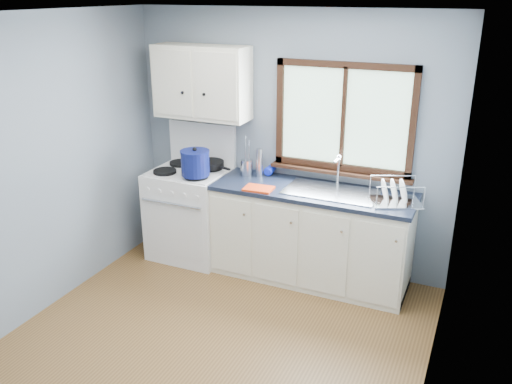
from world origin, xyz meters
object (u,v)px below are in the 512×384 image
at_px(skillet, 210,164).
at_px(base_cabinets, 310,239).
at_px(dish_rack, 395,197).
at_px(gas_range, 191,211).
at_px(thermos, 259,163).
at_px(sink, 331,198).
at_px(utensil_crock, 247,167).
at_px(stockpot, 195,163).

bearing_deg(skillet, base_cabinets, 13.03).
bearing_deg(dish_rack, gas_range, 156.13).
height_order(gas_range, thermos, gas_range).
distance_m(base_cabinets, skillet, 1.27).
xyz_separation_m(base_cabinets, sink, (0.18, -0.00, 0.45)).
xyz_separation_m(sink, skillet, (-1.30, 0.11, 0.13)).
xyz_separation_m(utensil_crock, thermos, (0.13, 0.01, 0.06)).
distance_m(stockpot, dish_rack, 1.89).
relative_size(base_cabinets, thermos, 6.54).
distance_m(skillet, thermos, 0.54).
bearing_deg(utensil_crock, sink, -7.72).
height_order(base_cabinets, utensil_crock, utensil_crock).
height_order(skillet, stockpot, stockpot).
bearing_deg(sink, utensil_crock, 172.28).
bearing_deg(dish_rack, stockpot, 161.06).
height_order(gas_range, dish_rack, gas_range).
relative_size(base_cabinets, sink, 2.20).
bearing_deg(base_cabinets, dish_rack, -2.35).
relative_size(base_cabinets, utensil_crock, 4.63).
height_order(base_cabinets, stockpot, stockpot).
bearing_deg(gas_range, skillet, 35.86).
relative_size(sink, dish_rack, 1.67).
bearing_deg(thermos, sink, -9.88).
bearing_deg(gas_range, base_cabinets, 0.82).
bearing_deg(gas_range, thermos, 12.14).
height_order(gas_range, utensil_crock, gas_range).
distance_m(gas_range, thermos, 0.92).
bearing_deg(utensil_crock, stockpot, -143.16).
bearing_deg(sink, dish_rack, -3.04).
bearing_deg(skillet, stockpot, -71.94).
relative_size(base_cabinets, stockpot, 5.82).
distance_m(utensil_crock, thermos, 0.14).
bearing_deg(thermos, stockpot, -149.40).
distance_m(gas_range, stockpot, 0.64).
bearing_deg(base_cabinets, stockpot, -170.84).
distance_m(gas_range, base_cabinets, 1.31).
bearing_deg(skillet, dish_rack, 14.35).
relative_size(gas_range, dish_rack, 2.70).
relative_size(utensil_crock, dish_rack, 0.79).
distance_m(sink, utensil_crock, 0.92).
bearing_deg(dish_rack, utensil_crock, 150.54).
xyz_separation_m(stockpot, utensil_crock, (0.41, 0.30, -0.08)).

